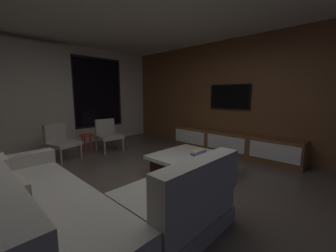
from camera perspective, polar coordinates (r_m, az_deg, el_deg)
floor at (r=3.08m, az=-7.43°, el=-18.44°), size 9.20×9.20×0.00m
back_wall_with_window at (r=6.00m, az=-30.55°, el=6.99°), size 6.60×0.30×2.70m
media_wall at (r=5.22m, az=19.69°, el=7.67°), size 0.12×7.80×2.70m
sectional_couch at (r=2.36m, az=-23.46°, el=-20.14°), size 1.98×2.50×0.82m
coffee_table at (r=3.68m, az=6.19°, el=-10.60°), size 1.16×1.16×0.36m
book_stack_on_coffee_table at (r=3.64m, az=8.40°, el=-7.31°), size 0.28×0.17×0.08m
accent_chair_near_window at (r=5.39m, az=-16.36°, el=-1.95°), size 0.59×0.61×0.78m
accent_chair_by_curtain at (r=4.97m, az=-27.71°, el=-3.50°), size 0.68×0.69×0.78m
side_stool at (r=5.26m, az=-21.74°, el=-3.15°), size 0.32×0.32×0.46m
media_console at (r=5.11m, az=17.18°, el=-4.64°), size 0.46×3.10×0.52m
mounted_tv at (r=5.23m, az=16.69°, el=7.81°), size 0.05×1.02×0.59m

